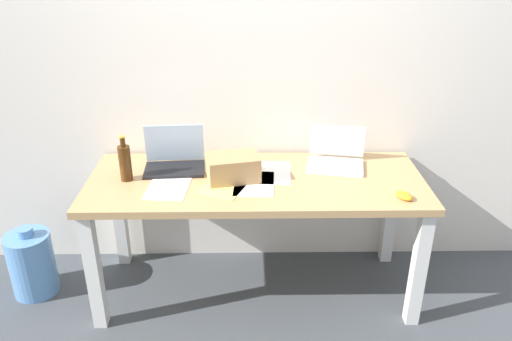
# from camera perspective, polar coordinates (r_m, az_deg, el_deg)

# --- Properties ---
(ground_plane) EXTENTS (8.00, 8.00, 0.00)m
(ground_plane) POSITION_cam_1_polar(r_m,az_deg,el_deg) (3.16, 0.00, -13.10)
(ground_plane) COLOR #42474C
(back_wall) EXTENTS (5.20, 0.08, 2.60)m
(back_wall) POSITION_cam_1_polar(r_m,az_deg,el_deg) (2.96, -0.12, 12.41)
(back_wall) COLOR silver
(back_wall) RESTS_ON ground
(desk) EXTENTS (1.83, 0.71, 0.74)m
(desk) POSITION_cam_1_polar(r_m,az_deg,el_deg) (2.80, 0.00, -2.73)
(desk) COLOR tan
(desk) RESTS_ON ground
(laptop_left) EXTENTS (0.35, 0.24, 0.24)m
(laptop_left) POSITION_cam_1_polar(r_m,az_deg,el_deg) (2.90, -9.16, 1.24)
(laptop_left) COLOR black
(laptop_left) RESTS_ON desk
(laptop_right) EXTENTS (0.35, 0.30, 0.22)m
(laptop_right) POSITION_cam_1_polar(r_m,az_deg,el_deg) (2.94, 8.98, 1.45)
(laptop_right) COLOR silver
(laptop_right) RESTS_ON desk
(beer_bottle) EXTENTS (0.07, 0.07, 0.25)m
(beer_bottle) POSITION_cam_1_polar(r_m,az_deg,el_deg) (2.79, -14.53, 0.92)
(beer_bottle) COLOR #47280F
(beer_bottle) RESTS_ON desk
(computer_mouse) EXTENTS (0.10, 0.12, 0.03)m
(computer_mouse) POSITION_cam_1_polar(r_m,az_deg,el_deg) (2.66, 16.33, -2.73)
(computer_mouse) COLOR gold
(computer_mouse) RESTS_ON desk
(cardboard_box) EXTENTS (0.31, 0.24, 0.14)m
(cardboard_box) POSITION_cam_1_polar(r_m,az_deg,el_deg) (2.72, -2.62, 0.30)
(cardboard_box) COLOR tan
(cardboard_box) RESTS_ON desk
(paper_sheet_front_left) EXTENTS (0.23, 0.31, 0.00)m
(paper_sheet_front_left) POSITION_cam_1_polar(r_m,az_deg,el_deg) (2.71, -9.82, -1.82)
(paper_sheet_front_left) COLOR white
(paper_sheet_front_left) RESTS_ON desk
(paper_yellow_folder) EXTENTS (0.31, 0.35, 0.00)m
(paper_yellow_folder) POSITION_cam_1_polar(r_m,az_deg,el_deg) (2.69, -3.46, -1.67)
(paper_yellow_folder) COLOR #F4E06B
(paper_yellow_folder) RESTS_ON desk
(paper_sheet_center) EXTENTS (0.23, 0.31, 0.00)m
(paper_sheet_center) POSITION_cam_1_polar(r_m,az_deg,el_deg) (2.70, -0.21, -1.49)
(paper_sheet_center) COLOR white
(paper_sheet_center) RESTS_ON desk
(paper_sheet_near_back) EXTENTS (0.23, 0.31, 0.00)m
(paper_sheet_near_back) POSITION_cam_1_polar(r_m,az_deg,el_deg) (2.82, 1.77, -0.24)
(paper_sheet_near_back) COLOR white
(paper_sheet_near_back) RESTS_ON desk
(water_cooler_jug) EXTENTS (0.26, 0.26, 0.44)m
(water_cooler_jug) POSITION_cam_1_polar(r_m,az_deg,el_deg) (3.30, -23.93, -9.55)
(water_cooler_jug) COLOR #598CC6
(water_cooler_jug) RESTS_ON ground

